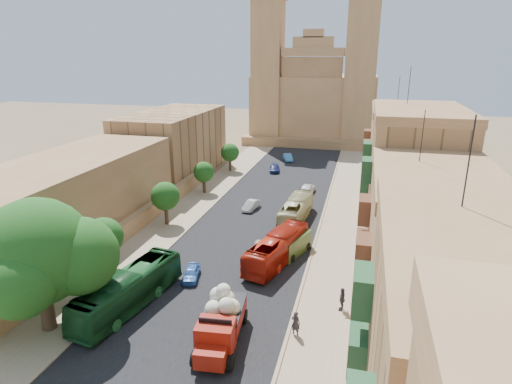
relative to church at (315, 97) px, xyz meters
The scene contains 30 objects.
road_surface 49.54m from the church, 90.00° to the right, with size 14.00×140.00×0.01m, color black.
sidewalk_east 50.44m from the church, 78.94° to the right, with size 5.00×140.00×0.01m, color #977F63.
sidewalk_west 50.44m from the church, 101.06° to the right, with size 5.00×140.00×0.01m, color #977F63.
kerb_east 50.02m from the church, 81.81° to the right, with size 0.25×140.00×0.12m, color #977F63.
kerb_west 50.02m from the church, 98.19° to the right, with size 0.25×140.00×0.12m, color #977F63.
townhouse_b 69.58m from the church, 76.73° to the right, with size 9.00×14.00×14.90m.
townhouse_c 56.00m from the church, 73.43° to the right, with size 9.00×14.00×17.40m.
townhouse_d 42.84m from the church, 68.07° to the right, with size 9.00×14.00×15.90m.
west_wall 60.55m from the church, 102.04° to the right, with size 1.00×40.00×1.80m, color #A27449.
west_building_low 63.45m from the church, 106.54° to the right, with size 10.00×28.00×8.40m, color olive.
west_building_mid 39.27m from the church, 117.48° to the right, with size 10.00×22.00×10.00m, color #AC7C4E.
church is the anchor object (origin of this frame).
ficus_tree 75.30m from the church, 97.19° to the right, with size 9.62×8.85×9.62m.
street_tree_a 67.63m from the church, 98.54° to the right, with size 3.40×3.40×5.23m.
street_tree_b 55.87m from the church, 100.38° to the right, with size 3.23×3.23×4.97m.
street_tree_c 44.26m from the church, 103.21° to the right, with size 2.87×2.87×4.41m.
street_tree_d 32.84m from the church, 108.09° to the right, with size 3.00×3.00×4.62m.
red_truck 73.61m from the church, 87.81° to the right, with size 3.22×6.82×3.86m.
olive_pickup 59.46m from the church, 85.03° to the right, with size 3.42×5.03×1.91m.
bus_green_north 71.50m from the church, 94.31° to the right, with size 2.48×10.61×2.96m, color #174D22.
bus_red_east 61.39m from the church, 86.13° to the right, with size 2.31×9.87×2.75m, color #AB1E0E.
bus_cream_east 50.92m from the church, 85.29° to the right, with size 2.25×9.61×2.68m, color tan.
car_blue_a 66.27m from the church, 92.14° to the right, with size 1.28×3.18×1.08m, color #386DBC.
car_white_a 48.54m from the church, 92.27° to the right, with size 1.19×3.42×1.13m, color #BCBCBC.
car_cream 60.62m from the church, 87.45° to the right, with size 2.34×5.07×1.41m, color beige.
car_dkblue 30.72m from the church, 95.42° to the right, with size 1.55×3.82×1.11m, color navy.
car_white_b 40.75m from the church, 84.18° to the right, with size 1.69×4.20×1.43m, color white.
car_blue_b 23.02m from the church, 95.40° to the right, with size 1.30×3.74×1.23m, color #4498CF.
pedestrian_a 71.98m from the church, 83.98° to the right, with size 0.66×0.43×1.81m, color #272528.
pedestrian_c 68.61m from the church, 81.20° to the right, with size 1.10×0.46×1.88m, color #31333A.
Camera 1 is at (11.04, -17.49, 18.51)m, focal length 30.00 mm.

